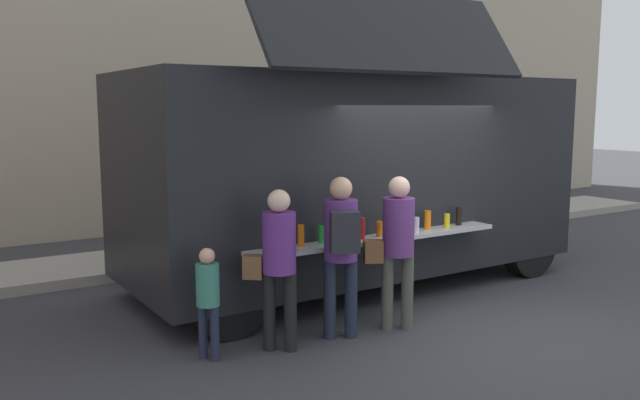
% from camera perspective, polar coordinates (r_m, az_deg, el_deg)
% --- Properties ---
extents(ground_plane, '(60.00, 60.00, 0.00)m').
position_cam_1_polar(ground_plane, '(7.94, 12.56, -10.28)').
color(ground_plane, '#38383D').
extents(curb_strip, '(28.00, 1.60, 0.15)m').
position_cam_1_polar(curb_strip, '(10.34, -24.79, -6.11)').
color(curb_strip, '#9E998E').
rests_on(curb_strip, ground).
extents(food_truck_main, '(6.26, 3.24, 3.81)m').
position_cam_1_polar(food_truck_main, '(9.08, 3.00, 2.43)').
color(food_truck_main, black).
rests_on(food_truck_main, ground).
extents(trash_bin, '(0.60, 0.60, 0.90)m').
position_cam_1_polar(trash_bin, '(13.52, 10.99, -0.70)').
color(trash_bin, '#2D6038').
rests_on(trash_bin, ground).
extents(customer_front_ordering, '(0.55, 0.41, 1.73)m').
position_cam_1_polar(customer_front_ordering, '(7.29, 6.71, -3.45)').
color(customer_front_ordering, '#484A3F').
rests_on(customer_front_ordering, ground).
extents(customer_mid_with_backpack, '(0.47, 0.57, 1.75)m').
position_cam_1_polar(customer_mid_with_backpack, '(6.91, 1.87, -3.61)').
color(customer_mid_with_backpack, '#1D2334').
rests_on(customer_mid_with_backpack, ground).
extents(customer_rear_waiting, '(0.50, 0.46, 1.67)m').
position_cam_1_polar(customer_rear_waiting, '(6.62, -3.70, -4.90)').
color(customer_rear_waiting, black).
rests_on(customer_rear_waiting, ground).
extents(child_near_queue, '(0.23, 0.23, 1.13)m').
position_cam_1_polar(child_near_queue, '(6.53, -9.75, -8.04)').
color(child_near_queue, '#1F253A').
rests_on(child_near_queue, ground).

